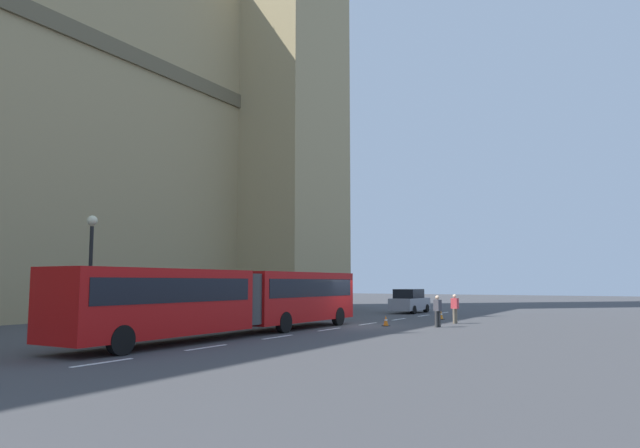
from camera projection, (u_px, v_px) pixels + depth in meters
name	position (u px, v px, depth m)	size (l,w,h in m)	color
ground_plane	(356.00, 326.00, 31.46)	(160.00, 160.00, 0.00)	#424244
lane_centre_marking	(350.00, 326.00, 30.87)	(34.40, 0.16, 0.01)	silver
articulated_bus	(236.00, 297.00, 25.78)	(18.29, 2.54, 2.90)	#B20F0F
sedan_lead	(410.00, 301.00, 44.46)	(4.40, 1.86, 1.85)	gray
traffic_cone_west	(386.00, 321.00, 31.23)	(0.36, 0.36, 0.58)	black
traffic_cone_middle	(441.00, 315.00, 36.69)	(0.36, 0.36, 0.58)	black
street_lamp	(90.00, 267.00, 24.45)	(0.44, 0.44, 5.27)	black
pedestrian_near_cones	(438.00, 310.00, 30.43)	(0.40, 0.47, 1.69)	#333333
pedestrian_by_kerb	(455.00, 308.00, 33.15)	(0.35, 0.44, 1.69)	#726651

